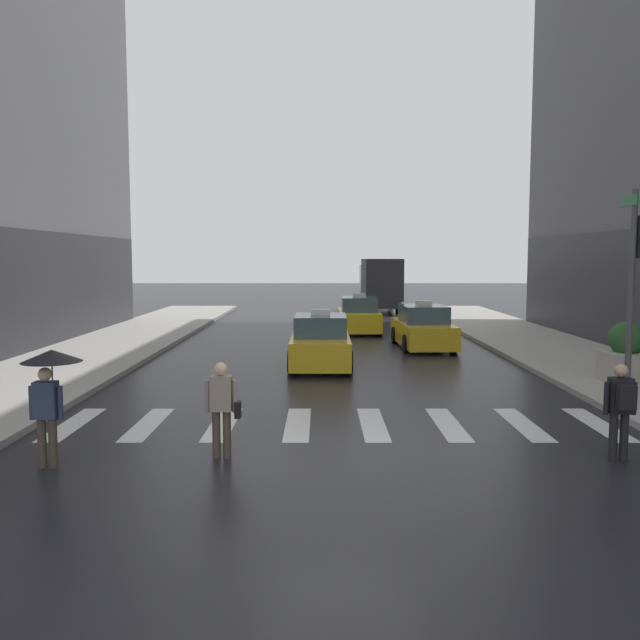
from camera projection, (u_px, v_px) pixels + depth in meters
name	position (u px, v px, depth m)	size (l,w,h in m)	color
ground_plane	(338.00, 470.00, 10.73)	(160.00, 160.00, 0.00)	black
crosswalk_markings	(333.00, 424.00, 13.71)	(11.30, 2.80, 0.01)	silver
traffic_light_pole	(634.00, 264.00, 15.14)	(0.44, 0.84, 4.80)	#47474C
taxi_lead	(318.00, 343.00, 21.03)	(1.95, 4.55, 1.80)	gold
taxi_second	(421.00, 329.00, 25.33)	(2.07, 4.60, 1.80)	gold
taxi_third	(357.00, 316.00, 30.74)	(1.94, 4.54, 1.80)	yellow
box_truck	(378.00, 283.00, 42.01)	(2.28, 7.54, 3.35)	#2D2D2D
pedestrian_with_umbrella	(47.00, 376.00, 10.72)	(0.96, 0.96, 1.94)	#473D33
pedestrian_with_backpack	(618.00, 404.00, 11.11)	(0.55, 0.43, 1.65)	black
pedestrian_with_handbag	(220.00, 404.00, 11.30)	(0.60, 0.24, 1.65)	#473D33
planter_near_corner	(623.00, 355.00, 17.53)	(1.10, 1.10, 1.60)	#A8A399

